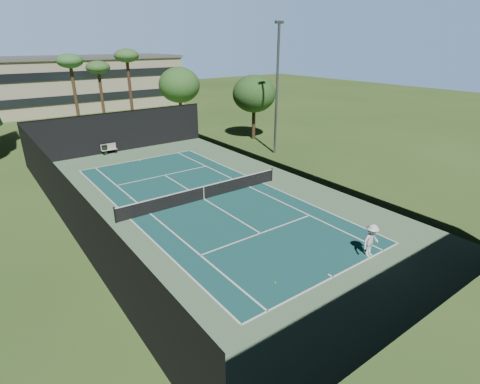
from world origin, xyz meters
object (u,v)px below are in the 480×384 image
at_px(tennis_ball_c, 220,180).
at_px(tennis_ball_d, 101,195).
at_px(tennis_net, 204,192).
at_px(park_bench, 109,149).
at_px(tennis_ball_a, 275,283).
at_px(player, 371,240).
at_px(trash_bin, 105,150).
at_px(tennis_ball_b, 130,199).

bearing_deg(tennis_ball_c, tennis_ball_d, 164.19).
height_order(tennis_net, tennis_ball_d, tennis_net).
relative_size(tennis_ball_c, park_bench, 0.05).
height_order(tennis_ball_a, tennis_ball_c, same).
bearing_deg(tennis_net, player, -75.27).
relative_size(tennis_ball_a, trash_bin, 0.07).
bearing_deg(trash_bin, tennis_net, -82.82).
xyz_separation_m(tennis_ball_c, park_bench, (-4.65, 13.05, 0.51)).
height_order(player, park_bench, player).
xyz_separation_m(tennis_net, player, (3.08, -11.69, 0.35)).
height_order(tennis_ball_c, tennis_ball_d, tennis_ball_d).
distance_m(tennis_net, tennis_ball_a, 10.89).
bearing_deg(player, trash_bin, 99.92).
bearing_deg(trash_bin, player, -79.55).
distance_m(tennis_ball_a, tennis_ball_b, 13.88).
bearing_deg(player, tennis_ball_a, 168.24).
bearing_deg(tennis_ball_c, tennis_ball_b, 175.41).
height_order(tennis_ball_d, park_bench, park_bench).
relative_size(tennis_net, park_bench, 8.60).
bearing_deg(tennis_ball_a, tennis_ball_b, 97.03).
relative_size(tennis_net, tennis_ball_a, 185.54).
height_order(tennis_ball_a, trash_bin, trash_bin).
bearing_deg(tennis_ball_d, tennis_ball_a, -78.51).
height_order(tennis_ball_a, park_bench, park_bench).
relative_size(tennis_ball_b, trash_bin, 0.07).
xyz_separation_m(tennis_ball_a, park_bench, (0.97, 26.24, 0.51)).
bearing_deg(tennis_net, tennis_ball_c, 40.37).
bearing_deg(tennis_ball_c, player, -89.99).
bearing_deg(tennis_ball_d, tennis_net, -41.70).
xyz_separation_m(tennis_ball_c, tennis_ball_d, (-8.80, 2.49, 0.00)).
bearing_deg(tennis_net, tennis_ball_b, 142.95).
xyz_separation_m(tennis_ball_d, trash_bin, (3.75, 10.61, 0.44)).
height_order(tennis_net, tennis_ball_b, tennis_net).
height_order(player, tennis_ball_d, player).
distance_m(tennis_ball_a, trash_bin, 26.31).
bearing_deg(park_bench, tennis_ball_b, -102.07).
bearing_deg(tennis_net, trash_bin, 97.18).
height_order(tennis_ball_b, tennis_ball_d, tennis_ball_d).
bearing_deg(player, park_bench, 99.12).
xyz_separation_m(player, tennis_ball_b, (-7.31, 14.89, -0.88)).
xyz_separation_m(tennis_net, tennis_ball_b, (-4.24, 3.20, -0.53)).
relative_size(tennis_ball_a, tennis_ball_c, 1.01).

